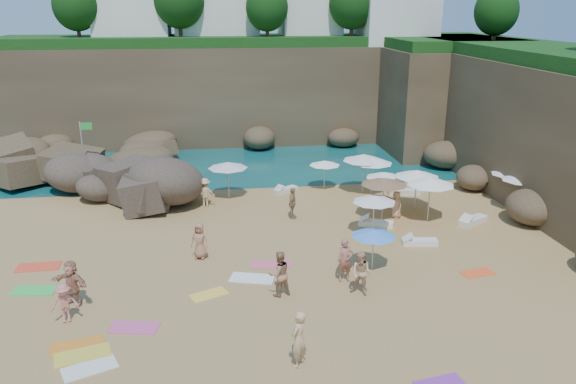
{
  "coord_description": "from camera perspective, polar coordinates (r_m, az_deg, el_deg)",
  "views": [
    {
      "loc": [
        -1.68,
        -24.24,
        11.08
      ],
      "look_at": [
        2.0,
        3.0,
        2.0
      ],
      "focal_mm": 35.0,
      "sensor_mm": 36.0,
      "label": 1
    }
  ],
  "objects": [
    {
      "name": "lounger_0",
      "position": [
        35.34,
        -0.22,
        0.23
      ],
      "size": [
        1.64,
        1.36,
        0.25
      ],
      "primitive_type": "cube",
      "rotation": [
        0.0,
        0.0,
        0.6
      ],
      "color": "silver",
      "rests_on": "ground"
    },
    {
      "name": "towel_7",
      "position": [
        27.71,
        -24.03,
        -6.95
      ],
      "size": [
        1.93,
        1.02,
        0.03
      ],
      "primitive_type": "cube",
      "rotation": [
        0.0,
        0.0,
        0.04
      ],
      "color": "#F0452A",
      "rests_on": "ground"
    },
    {
      "name": "parasol_7",
      "position": [
        32.85,
        9.77,
        1.73
      ],
      "size": [
        2.15,
        2.15,
        2.04
      ],
      "color": "silver",
      "rests_on": "ground"
    },
    {
      "name": "lounger_1",
      "position": [
        35.62,
        11.7,
        0.02
      ],
      "size": [
        2.04,
        0.89,
        0.31
      ],
      "primitive_type": "cube",
      "rotation": [
        0.0,
        0.0,
        -0.12
      ],
      "color": "silver",
      "rests_on": "ground"
    },
    {
      "name": "person_stand_5",
      "position": [
        36.65,
        -11.47,
        1.67
      ],
      "size": [
        1.58,
        1.07,
        1.66
      ],
      "primitive_type": "imported",
      "rotation": [
        0.0,
        0.0,
        0.45
      ],
      "color": "tan",
      "rests_on": "ground"
    },
    {
      "name": "towel_10",
      "position": [
        26.16,
        18.74,
        -7.79
      ],
      "size": [
        1.61,
        1.03,
        0.03
      ],
      "primitive_type": "cube",
      "rotation": [
        0.0,
        0.0,
        0.2
      ],
      "color": "#FF5928",
      "rests_on": "ground"
    },
    {
      "name": "person_lie_4",
      "position": [
        24.2,
        5.77,
        -8.48
      ],
      "size": [
        0.78,
        1.89,
        0.44
      ],
      "primitive_type": "imported",
      "rotation": [
        0.0,
        0.0,
        0.06
      ],
      "color": "#A36251",
      "rests_on": "ground"
    },
    {
      "name": "lounger_2",
      "position": [
        37.06,
        13.99,
        0.56
      ],
      "size": [
        1.85,
        1.56,
        0.29
      ],
      "primitive_type": "cube",
      "rotation": [
        0.0,
        0.0,
        0.62
      ],
      "color": "white",
      "rests_on": "ground"
    },
    {
      "name": "rock_outcrop",
      "position": [
        35.47,
        -17.08,
        -0.76
      ],
      "size": [
        7.37,
        5.73,
        2.82
      ],
      "primitive_type": null,
      "rotation": [
        0.0,
        0.0,
        0.07
      ],
      "color": "brown",
      "rests_on": "ground"
    },
    {
      "name": "parasol_9",
      "position": [
        28.5,
        8.76,
        -0.69
      ],
      "size": [
        2.21,
        2.21,
        2.09
      ],
      "color": "silver",
      "rests_on": "ground"
    },
    {
      "name": "rock_promontory",
      "position": [
        42.76,
        -20.01,
        2.14
      ],
      "size": [
        12.0,
        7.0,
        2.0
      ],
      "primitive_type": null,
      "color": "brown",
      "rests_on": "ground"
    },
    {
      "name": "person_stand_1",
      "position": [
        22.64,
        -0.9,
        -8.3
      ],
      "size": [
        1.12,
        0.99,
        1.91
      ],
      "primitive_type": "imported",
      "rotation": [
        0.0,
        0.0,
        3.49
      ],
      "color": "#A87554",
      "rests_on": "ground"
    },
    {
      "name": "towel_1",
      "position": [
        21.69,
        -15.38,
        -13.13
      ],
      "size": [
        1.88,
        1.19,
        0.03
      ],
      "primitive_type": "cube",
      "rotation": [
        0.0,
        0.0,
        -0.19
      ],
      "color": "#D0518A",
      "rests_on": "ground"
    },
    {
      "name": "person_stand_6",
      "position": [
        18.57,
        1.09,
        -14.69
      ],
      "size": [
        0.8,
        0.85,
        1.95
      ],
      "primitive_type": "imported",
      "rotation": [
        0.0,
        0.0,
        4.06
      ],
      "color": "tan",
      "rests_on": "ground"
    },
    {
      "name": "person_stand_2",
      "position": [
        32.84,
        -8.4,
        -0.06
      ],
      "size": [
        1.15,
        0.57,
        1.72
      ],
      "primitive_type": "imported",
      "rotation": [
        0.0,
        0.0,
        3.04
      ],
      "color": "tan",
      "rests_on": "ground"
    },
    {
      "name": "clifftop_trees",
      "position": [
        44.23,
        0.74,
        18.51
      ],
      "size": [
        35.6,
        23.82,
        4.4
      ],
      "color": "#11380F",
      "rests_on": "ground"
    },
    {
      "name": "parasol_1",
      "position": [
        35.57,
        3.74,
        2.96
      ],
      "size": [
        1.97,
        1.97,
        1.86
      ],
      "color": "silver",
      "rests_on": "ground"
    },
    {
      "name": "parasol_4",
      "position": [
        35.69,
        21.55,
        1.92
      ],
      "size": [
        2.08,
        2.08,
        1.97
      ],
      "color": "silver",
      "rests_on": "ground"
    },
    {
      "name": "clifftop_buildings",
      "position": [
        50.25,
        -2.53,
        18.45
      ],
      "size": [
        28.48,
        9.48,
        7.0
      ],
      "color": "white",
      "rests_on": "cliff_back"
    },
    {
      "name": "towel_13",
      "position": [
        24.39,
        -3.67,
        -8.73
      ],
      "size": [
        2.05,
        1.41,
        0.03
      ],
      "primitive_type": "cube",
      "rotation": [
        0.0,
        0.0,
        -0.28
      ],
      "color": "white",
      "rests_on": "ground"
    },
    {
      "name": "parasol_5",
      "position": [
        34.77,
        8.57,
        3.2
      ],
      "size": [
        2.49,
        2.49,
        2.35
      ],
      "color": "silver",
      "rests_on": "ground"
    },
    {
      "name": "parasol_0",
      "position": [
        33.82,
        -6.14,
        2.74
      ],
      "size": [
        2.4,
        2.4,
        2.27
      ],
      "color": "silver",
      "rests_on": "ground"
    },
    {
      "name": "parasol_10",
      "position": [
        24.75,
        8.7,
        -4.15
      ],
      "size": [
        1.99,
        1.99,
        1.88
      ],
      "color": "silver",
      "rests_on": "ground"
    },
    {
      "name": "towel_9",
      "position": [
        25.59,
        -1.69,
        -7.34
      ],
      "size": [
        1.86,
        1.11,
        0.03
      ],
      "primitive_type": "cube",
      "rotation": [
        0.0,
        0.0,
        -0.14
      ],
      "color": "#E6597A",
      "rests_on": "ground"
    },
    {
      "name": "cliff_back",
      "position": [
        49.88,
        -3.44,
        10.09
      ],
      "size": [
        44.0,
        8.0,
        8.0
      ],
      "primitive_type": "cube",
      "color": "brown",
      "rests_on": "ground"
    },
    {
      "name": "towel_4",
      "position": [
        20.71,
        -20.15,
        -15.29
      ],
      "size": [
        1.97,
        1.35,
        0.03
      ],
      "primitive_type": "cube",
      "rotation": [
        0.0,
        0.0,
        0.28
      ],
      "color": "gold",
      "rests_on": "ground"
    },
    {
      "name": "lounger_5",
      "position": [
        31.85,
        18.28,
        -2.77
      ],
      "size": [
        1.92,
        1.49,
        0.29
      ],
      "primitive_type": "cube",
      "rotation": [
        0.0,
        0.0,
        0.54
      ],
      "color": "silver",
      "rests_on": "ground"
    },
    {
      "name": "cliff_right",
      "position": [
        38.95,
        24.69,
        6.14
      ],
      "size": [
        8.0,
        30.0,
        8.0
      ],
      "primitive_type": "cube",
      "color": "brown",
      "rests_on": "ground"
    },
    {
      "name": "cliff_corner",
      "position": [
        48.54,
        15.23,
        9.27
      ],
      "size": [
        10.0,
        12.0,
        8.0
      ],
      "primitive_type": "cube",
      "color": "brown",
      "rests_on": "ground"
    },
    {
      "name": "person_stand_4",
      "position": [
        31.38,
        10.94,
        -1.26
      ],
      "size": [
        0.73,
        0.85,
        1.53
      ],
      "primitive_type": "imported",
      "rotation": [
        0.0,
        0.0,
        -1.04
      ],
      "color": "tan",
      "rests_on": "ground"
    },
    {
      "name": "parasol_2",
      "position": [
        32.34,
        12.97,
        1.84
      ],
      "size": [
        2.52,
        2.52,
        2.38
      ],
      "color": "silver",
      "rests_on": "ground"
    },
    {
      "name": "flag_pole",
      "position": [
        38.99,
        -20.0,
        4.63
      ],
      "size": [
        0.8,
        0.08,
        4.1
      ],
      "color": "silver",
      "rests_on": "ground"
    },
    {
      "name": "parasol_3",
      "position": [
        34.9,
        7.71,
        3.5
      ],
      "size": [
        2.62,
        2.62,
        2.48
      ],
      "color": "silver",
      "rests_on": "ground"
    },
    {
      "name": "parasol_11",
      "position": [
        30.89,
        14.29,
        1.06
      ],
      "size": [
        2.58,
        2.58,
        2.44
      ],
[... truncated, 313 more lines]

